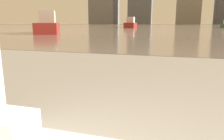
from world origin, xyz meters
TOP-DOWN VIEW (x-y plane):
  - towel_stack at (-0.08, 0.79)m, footprint 0.24×0.18m
  - harbor_water at (0.00, 62.00)m, footprint 180.00×110.00m
  - harbor_boat_2 at (-7.76, 40.74)m, footprint 2.12×5.31m
  - harbor_boat_3 at (-10.99, 18.29)m, footprint 4.14×5.71m

SIDE VIEW (x-z plane):
  - harbor_water at x=0.00m, z-range 0.00..0.01m
  - towel_stack at x=-0.08m, z-range 0.51..0.67m
  - harbor_boat_2 at x=-7.76m, z-range -0.28..1.67m
  - harbor_boat_3 at x=-10.99m, z-range -0.29..1.75m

